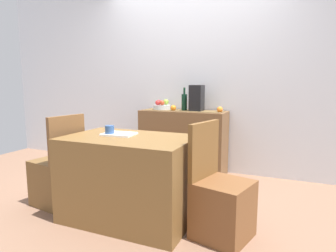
# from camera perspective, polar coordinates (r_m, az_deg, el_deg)

# --- Properties ---
(ground_plane) EXTENTS (6.40, 6.40, 0.02)m
(ground_plane) POSITION_cam_1_polar(r_m,az_deg,el_deg) (3.25, -2.24, -13.58)
(ground_plane) COLOR #84604A
(ground_plane) RESTS_ON ground
(room_wall_rear) EXTENTS (6.40, 0.06, 2.70)m
(room_wall_rear) POSITION_cam_1_polar(r_m,az_deg,el_deg) (4.11, 4.88, 10.41)
(room_wall_rear) COLOR silver
(room_wall_rear) RESTS_ON ground
(sideboard_console) EXTENTS (1.13, 0.42, 0.84)m
(sideboard_console) POSITION_cam_1_polar(r_m,az_deg,el_deg) (3.95, 2.93, -3.07)
(sideboard_console) COLOR brown
(sideboard_console) RESTS_ON ground
(table_runner) EXTENTS (1.07, 0.32, 0.01)m
(table_runner) POSITION_cam_1_polar(r_m,az_deg,el_deg) (3.89, 2.98, 3.02)
(table_runner) COLOR brown
(table_runner) RESTS_ON sideboard_console
(fruit_bowl) EXTENTS (0.23, 0.23, 0.06)m
(fruit_bowl) POSITION_cam_1_polar(r_m,az_deg,el_deg) (4.01, -1.17, 3.66)
(fruit_bowl) COLOR silver
(fruit_bowl) RESTS_ON table_runner
(apple_upper) EXTENTS (0.07, 0.07, 0.07)m
(apple_upper) POSITION_cam_1_polar(r_m,az_deg,el_deg) (4.04, -1.80, 4.60)
(apple_upper) COLOR red
(apple_upper) RESTS_ON fruit_bowl
(apple_center) EXTENTS (0.06, 0.06, 0.06)m
(apple_center) POSITION_cam_1_polar(r_m,az_deg,el_deg) (3.95, -1.14, 4.49)
(apple_center) COLOR #B53B1F
(apple_center) RESTS_ON fruit_bowl
(apple_rear) EXTENTS (0.07, 0.07, 0.07)m
(apple_rear) POSITION_cam_1_polar(r_m,az_deg,el_deg) (3.98, -2.01, 4.53)
(apple_rear) COLOR red
(apple_rear) RESTS_ON fruit_bowl
(apple_right) EXTENTS (0.08, 0.08, 0.08)m
(apple_right) POSITION_cam_1_polar(r_m,az_deg,el_deg) (4.04, -0.41, 4.67)
(apple_right) COLOR #89B136
(apple_right) RESTS_ON fruit_bowl
(wine_bottle) EXTENTS (0.07, 0.07, 0.30)m
(wine_bottle) POSITION_cam_1_polar(r_m,az_deg,el_deg) (3.88, 3.16, 4.68)
(wine_bottle) COLOR #0F301F
(wine_bottle) RESTS_ON sideboard_console
(coffee_maker) EXTENTS (0.16, 0.18, 0.34)m
(coffee_maker) POSITION_cam_1_polar(r_m,az_deg,el_deg) (3.82, 5.58, 5.37)
(coffee_maker) COLOR black
(coffee_maker) RESTS_ON sideboard_console
(orange_loose_far) EXTENTS (0.08, 0.08, 0.08)m
(orange_loose_far) POSITION_cam_1_polar(r_m,az_deg,el_deg) (3.86, 1.02, 3.50)
(orange_loose_far) COLOR orange
(orange_loose_far) RESTS_ON sideboard_console
(orange_loose_end) EXTENTS (0.07, 0.07, 0.07)m
(orange_loose_end) POSITION_cam_1_polar(r_m,az_deg,el_deg) (3.71, 9.98, 3.17)
(orange_loose_end) COLOR orange
(orange_loose_end) RESTS_ON sideboard_console
(dining_table) EXTENTS (1.11, 0.71, 0.74)m
(dining_table) POSITION_cam_1_polar(r_m,az_deg,el_deg) (2.66, -7.44, -9.95)
(dining_table) COLOR brown
(dining_table) RESTS_ON ground
(open_book) EXTENTS (0.30, 0.23, 0.02)m
(open_book) POSITION_cam_1_polar(r_m,az_deg,el_deg) (2.67, -9.46, -1.55)
(open_book) COLOR white
(open_book) RESTS_ON dining_table
(coffee_cup) EXTENTS (0.08, 0.08, 0.09)m
(coffee_cup) POSITION_cam_1_polar(r_m,az_deg,el_deg) (2.65, -11.21, -0.87)
(coffee_cup) COLOR #2F518B
(coffee_cup) RESTS_ON dining_table
(chair_near_window) EXTENTS (0.46, 0.46, 0.90)m
(chair_near_window) POSITION_cam_1_polar(r_m,az_deg,el_deg) (3.17, -20.44, -9.36)
(chair_near_window) COLOR brown
(chair_near_window) RESTS_ON ground
(chair_by_corner) EXTENTS (0.49, 0.49, 0.90)m
(chair_by_corner) POSITION_cam_1_polar(r_m,az_deg,el_deg) (2.41, 10.23, -14.64)
(chair_by_corner) COLOR brown
(chair_by_corner) RESTS_ON ground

